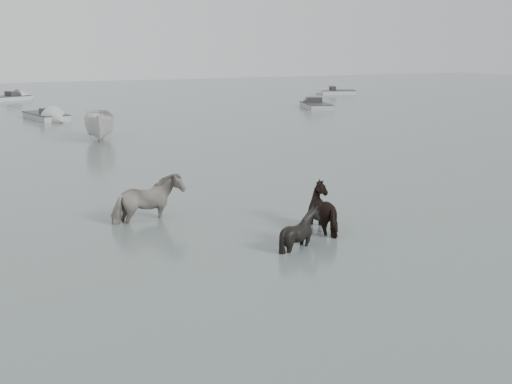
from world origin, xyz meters
The scene contains 9 objects.
ground centered at (0.00, 0.00, 0.00)m, with size 140.00×140.00×0.00m, color #4A5854.
pony_pinto centered at (-2.28, 2.86, 0.80)m, with size 0.87×1.90×1.61m, color black.
pony_dark centered at (1.69, 0.21, 0.75)m, with size 1.48×1.27×1.49m, color black.
pony_black centered at (0.28, -0.82, 0.64)m, with size 1.03×1.16×1.28m, color black.
boat_small centered at (-0.31, 18.34, 0.77)m, with size 1.49×3.97×1.53m, color beige.
skiff_port centered at (17.14, 27.40, 0.38)m, with size 5.06×1.60×0.75m, color #949694, non-canonical shape.
skiff_mid centered at (-1.60, 28.50, 0.38)m, with size 5.83×1.60×0.75m, color #9EA09E, non-canonical shape.
skiff_star centered at (25.80, 38.25, 0.38)m, with size 4.28×1.60×0.75m, color #B7B7B2, non-canonical shape.
skiff_far centered at (-3.07, 43.73, 0.38)m, with size 5.93×1.60×0.75m, color #A8ABA8, non-canonical shape.
Camera 1 is at (-6.60, -13.17, 4.55)m, focal length 45.00 mm.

